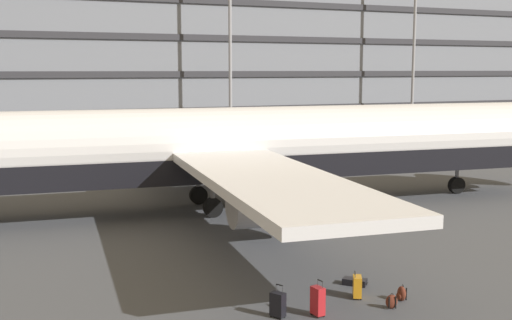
% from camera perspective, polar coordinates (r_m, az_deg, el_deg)
% --- Properties ---
extents(ground_plane, '(600.00, 600.00, 0.00)m').
position_cam_1_polar(ground_plane, '(31.65, -3.60, -4.32)').
color(ground_plane, '#424449').
extents(terminal_structure, '(153.90, 19.15, 16.54)m').
position_cam_1_polar(terminal_structure, '(81.36, -15.80, 8.81)').
color(terminal_structure, slate).
rests_on(terminal_structure, ground_plane).
extents(airliner, '(39.64, 32.15, 10.35)m').
position_cam_1_polar(airliner, '(31.05, -2.89, 1.03)').
color(airliner, silver).
rests_on(airliner, ground_plane).
extents(light_mast_center_left, '(1.80, 0.50, 20.42)m').
position_cam_1_polar(light_mast_center_left, '(70.56, -2.32, 12.19)').
color(light_mast_center_left, gray).
rests_on(light_mast_center_left, ground_plane).
extents(light_mast_center_right, '(1.80, 0.50, 24.62)m').
position_cam_1_polar(light_mast_center_right, '(82.20, 13.92, 12.89)').
color(light_mast_center_right, gray).
rests_on(light_mast_center_right, ground_plane).
extents(suitcase_laid_flat, '(0.44, 0.53, 0.79)m').
position_cam_1_polar(suitcase_laid_flat, '(19.75, 8.96, -10.99)').
color(suitcase_laid_flat, orange).
rests_on(suitcase_laid_flat, ground_plane).
extents(suitcase_purple, '(0.30, 0.43, 1.01)m').
position_cam_1_polar(suitcase_purple, '(18.23, 5.49, -12.30)').
color(suitcase_purple, '#B21E23').
rests_on(suitcase_purple, ground_plane).
extents(suitcase_red, '(0.78, 0.78, 0.21)m').
position_cam_1_polar(suitcase_red, '(20.93, 8.74, -10.62)').
color(suitcase_red, black).
rests_on(suitcase_red, ground_plane).
extents(suitcase_black, '(0.42, 0.47, 0.92)m').
position_cam_1_polar(suitcase_black, '(18.08, 1.95, -12.65)').
color(suitcase_black, black).
rests_on(suitcase_black, ground_plane).
extents(backpack_orange, '(0.38, 0.29, 0.47)m').
position_cam_1_polar(backpack_orange, '(19.15, 11.91, -12.18)').
color(backpack_orange, '#592619').
rests_on(backpack_orange, ground_plane).
extents(backpack_large, '(0.27, 0.32, 0.49)m').
position_cam_1_polar(backpack_large, '(19.80, 12.75, -11.49)').
color(backpack_large, '#592619').
rests_on(backpack_large, ground_plane).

